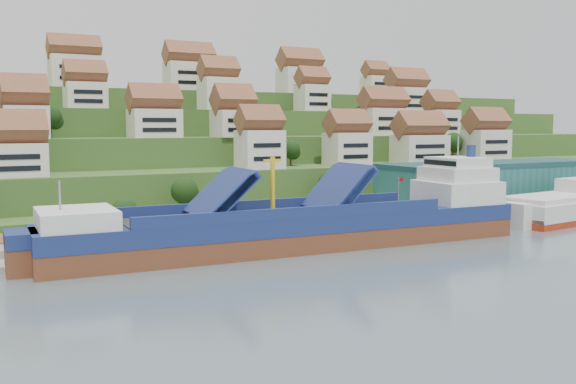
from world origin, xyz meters
TOP-DOWN VIEW (x-y plane):
  - ground at (0.00, 0.00)m, footprint 300.00×300.00m
  - quay at (20.00, 15.00)m, footprint 180.00×14.00m
  - hillside at (0.00, 103.55)m, footprint 260.00×128.00m
  - hillside_village at (0.90, 62.12)m, footprint 156.29×61.60m
  - hillside_trees at (0.59, 48.35)m, footprint 140.02×61.95m
  - warehouse at (52.00, 17.00)m, footprint 60.00×15.00m
  - flagpole at (18.11, 10.00)m, footprint 1.28×0.16m
  - cargo_ship at (-9.80, -0.80)m, footprint 84.84×17.01m
  - second_ship at (55.22, -1.16)m, footprint 34.56×16.33m

SIDE VIEW (x-z plane):
  - ground at x=0.00m, z-range 0.00..0.00m
  - quay at x=20.00m, z-range 0.00..2.20m
  - second_ship at x=55.22m, z-range -1.91..7.74m
  - cargo_ship at x=-9.80m, z-range -5.87..12.91m
  - flagpole at x=18.11m, z-range 2.88..10.88m
  - warehouse at x=52.00m, z-range 2.20..12.20m
  - hillside at x=0.00m, z-range -4.84..26.16m
  - hillside_trees at x=0.59m, z-range 2.44..34.26m
  - hillside_village at x=0.90m, z-range 10.47..39.09m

